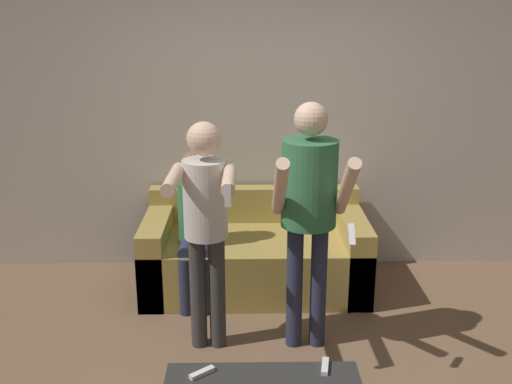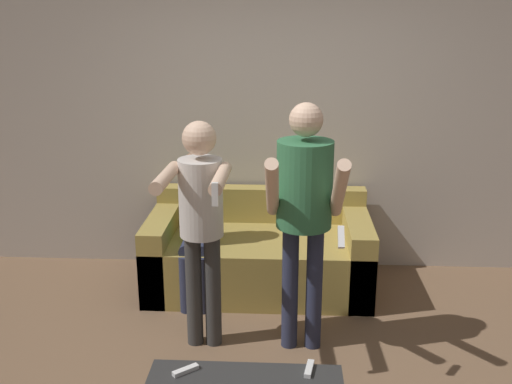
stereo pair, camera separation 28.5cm
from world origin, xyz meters
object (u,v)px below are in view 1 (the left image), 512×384
at_px(person_standing_left, 205,213).
at_px(remote_mid, 202,373).
at_px(person_standing_right, 309,199).
at_px(remote_far, 325,366).
at_px(person_seated, 195,221).
at_px(couch, 255,255).

bearing_deg(person_standing_left, remote_mid, -88.54).
height_order(person_standing_right, remote_far, person_standing_right).
bearing_deg(remote_far, person_standing_right, 91.68).
distance_m(person_standing_right, remote_mid, 1.29).
height_order(person_seated, remote_mid, person_seated).
distance_m(couch, person_seated, 0.65).
bearing_deg(remote_mid, person_seated, 95.67).
height_order(person_seated, remote_far, person_seated).
relative_size(person_seated, remote_far, 7.76).
relative_size(person_standing_left, remote_mid, 11.24).
bearing_deg(remote_mid, couch, 80.17).
relative_size(person_standing_left, person_standing_right, 0.93).
distance_m(person_standing_left, remote_mid, 1.05).
bearing_deg(couch, person_standing_left, -109.30).
distance_m(couch, remote_far, 1.79).
relative_size(remote_mid, remote_far, 0.90).
relative_size(person_standing_left, person_seated, 1.31).
xyz_separation_m(person_seated, remote_mid, (0.16, -1.57, -0.30)).
xyz_separation_m(person_standing_left, remote_mid, (0.02, -0.85, -0.61)).
height_order(person_standing_left, person_seated, person_standing_left).
distance_m(remote_mid, remote_far, 0.67).
xyz_separation_m(remote_mid, remote_far, (0.67, 0.05, 0.00)).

